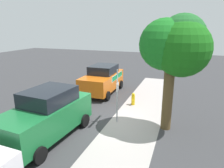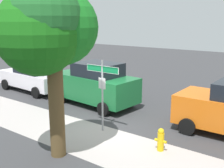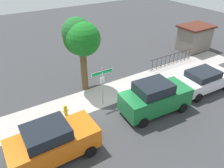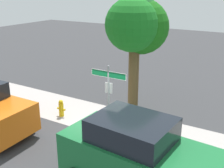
{
  "view_description": "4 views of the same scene",
  "coord_description": "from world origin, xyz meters",
  "px_view_note": "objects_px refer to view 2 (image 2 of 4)",
  "views": [
    {
      "loc": [
        9.12,
        3.45,
        4.78
      ],
      "look_at": [
        -0.95,
        -0.19,
        1.76
      ],
      "focal_mm": 32.66,
      "sensor_mm": 36.0,
      "label": 1
    },
    {
      "loc": [
        -6.61,
        8.44,
        4.25
      ],
      "look_at": [
        -0.79,
        0.74,
        2.03
      ],
      "focal_mm": 45.16,
      "sensor_mm": 36.0,
      "label": 2
    },
    {
      "loc": [
        -6.01,
        -10.3,
        9.08
      ],
      "look_at": [
        0.44,
        0.06,
        1.61
      ],
      "focal_mm": 35.25,
      "sensor_mm": 36.0,
      "label": 3
    },
    {
      "loc": [
        5.18,
        -8.2,
        5.56
      ],
      "look_at": [
        -0.01,
        0.54,
        2.03
      ],
      "focal_mm": 45.16,
      "sensor_mm": 36.0,
      "label": 4
    }
  ],
  "objects_px": {
    "street_sign": "(102,82)",
    "car_green": "(95,84)",
    "fire_hydrant": "(161,140)",
    "shade_tree": "(48,29)",
    "car_white": "(34,77)"
  },
  "relations": [
    {
      "from": "street_sign",
      "to": "car_green",
      "type": "height_order",
      "value": "street_sign"
    },
    {
      "from": "car_green",
      "to": "fire_hydrant",
      "type": "height_order",
      "value": "car_green"
    },
    {
      "from": "shade_tree",
      "to": "car_white",
      "type": "height_order",
      "value": "shade_tree"
    },
    {
      "from": "car_white",
      "to": "fire_hydrant",
      "type": "height_order",
      "value": "car_white"
    },
    {
      "from": "shade_tree",
      "to": "car_green",
      "type": "xyz_separation_m",
      "value": [
        2.6,
        -5.05,
        -2.92
      ]
    },
    {
      "from": "street_sign",
      "to": "shade_tree",
      "type": "xyz_separation_m",
      "value": [
        -0.14,
        2.62,
        2.05
      ]
    },
    {
      "from": "car_white",
      "to": "fire_hydrant",
      "type": "distance_m",
      "value": 10.24
    },
    {
      "from": "car_green",
      "to": "car_white",
      "type": "bearing_deg",
      "value": 4.79
    },
    {
      "from": "shade_tree",
      "to": "car_green",
      "type": "height_order",
      "value": "shade_tree"
    },
    {
      "from": "shade_tree",
      "to": "fire_hydrant",
      "type": "bearing_deg",
      "value": -135.58
    },
    {
      "from": "car_green",
      "to": "car_white",
      "type": "height_order",
      "value": "car_green"
    },
    {
      "from": "shade_tree",
      "to": "car_white",
      "type": "xyz_separation_m",
      "value": [
        7.43,
        -5.0,
        -3.14
      ]
    },
    {
      "from": "car_white",
      "to": "fire_hydrant",
      "type": "xyz_separation_m",
      "value": [
        -9.9,
        2.57,
        -0.46
      ]
    },
    {
      "from": "street_sign",
      "to": "car_white",
      "type": "bearing_deg",
      "value": -18.07
    },
    {
      "from": "street_sign",
      "to": "car_white",
      "type": "height_order",
      "value": "street_sign"
    }
  ]
}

